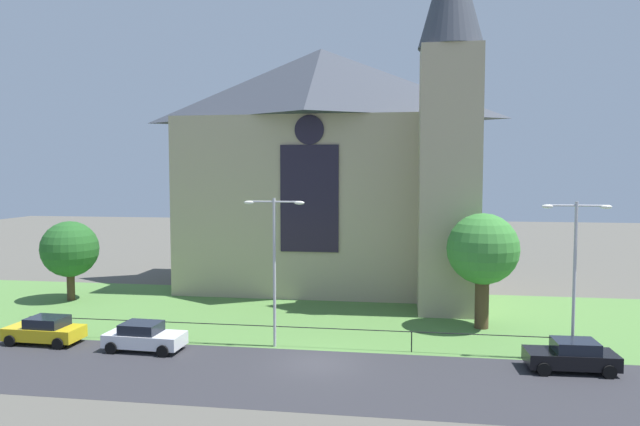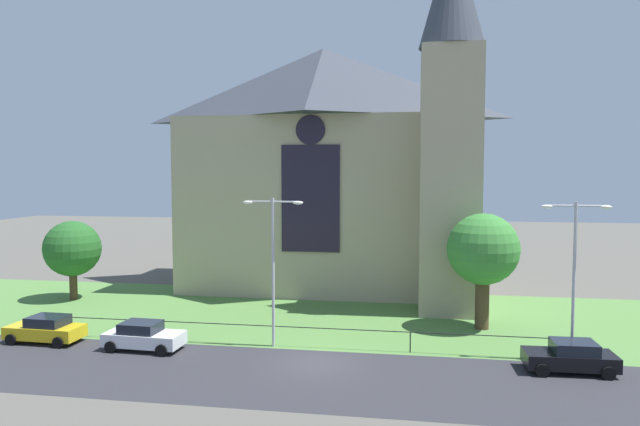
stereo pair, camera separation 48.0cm
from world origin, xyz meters
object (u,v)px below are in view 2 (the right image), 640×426
object	(u,v)px
parked_car_yellow	(46,329)
parked_car_white	(143,336)
streetlamp_near	(273,253)
streetlamp_far	(574,260)
parked_car_black	(570,357)
church_building	(331,165)
tree_left_far	(72,249)
tree_right_near	(483,250)

from	to	relation	value
parked_car_yellow	parked_car_white	size ratio (longest dim) A/B	1.00
streetlamp_near	parked_car_white	size ratio (longest dim) A/B	1.93
streetlamp_far	streetlamp_near	bearing A→B (deg)	180.00
streetlamp_near	parked_car_black	world-z (taller)	streetlamp_near
church_building	parked_car_black	xyz separation A→B (m)	(14.31, -18.68, -9.53)
tree_left_far	parked_car_black	xyz separation A→B (m)	(32.99, -10.76, -3.13)
tree_left_far	streetlamp_far	size ratio (longest dim) A/B	0.74
tree_left_far	parked_car_black	distance (m)	34.84
church_building	parked_car_yellow	distance (m)	24.78
tree_left_far	streetlamp_near	xyz separation A→B (m)	(17.88, -9.04, 1.36)
tree_right_near	streetlamp_near	distance (m)	13.08
tree_left_far	parked_car_white	distance (m)	15.73
tree_right_near	streetlamp_far	world-z (taller)	streetlamp_far
parked_car_black	tree_right_near	bearing A→B (deg)	-67.51
streetlamp_near	church_building	bearing A→B (deg)	87.31
tree_right_near	parked_car_white	distance (m)	20.45
streetlamp_near	parked_car_white	world-z (taller)	streetlamp_near
tree_left_far	tree_right_near	bearing A→B (deg)	-6.70
streetlamp_near	parked_car_yellow	distance (m)	13.77
parked_car_yellow	streetlamp_near	bearing A→B (deg)	-172.45
church_building	streetlamp_far	size ratio (longest dim) A/B	3.19
tree_left_far	parked_car_black	bearing A→B (deg)	-18.06
parked_car_white	parked_car_yellow	bearing A→B (deg)	178.77
church_building	parked_car_black	distance (m)	25.39
streetlamp_far	parked_car_yellow	distance (m)	28.94
tree_left_far	parked_car_white	bearing A→B (deg)	-44.22
tree_right_near	parked_car_yellow	bearing A→B (deg)	-164.50
streetlamp_near	streetlamp_far	distance (m)	15.62
tree_right_near	tree_left_far	size ratio (longest dim) A/B	1.19
tree_left_far	streetlamp_near	distance (m)	20.09
tree_right_near	streetlamp_far	xyz separation A→B (m)	(3.79, -5.56, 0.33)
church_building	streetlamp_far	xyz separation A→B (m)	(14.82, -16.97, -5.08)
streetlamp_near	parked_car_black	bearing A→B (deg)	-6.47
tree_right_near	tree_left_far	distance (m)	29.94
parked_car_yellow	streetlamp_far	bearing A→B (deg)	-175.63
streetlamp_near	parked_car_yellow	xyz separation A→B (m)	(-12.95, -1.32, -4.49)
streetlamp_near	tree_left_far	bearing A→B (deg)	153.17
church_building	parked_car_yellow	size ratio (longest dim) A/B	6.11
church_building	parked_car_white	distance (m)	22.31
streetlamp_near	tree_right_near	bearing A→B (deg)	25.15
tree_right_near	parked_car_black	distance (m)	8.97
parked_car_white	tree_right_near	bearing A→B (deg)	23.63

